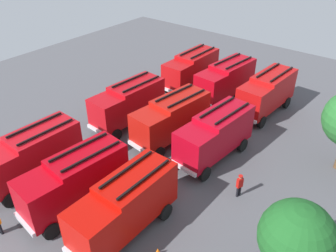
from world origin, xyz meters
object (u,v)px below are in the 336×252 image
(tree_1, at_px, (297,238))
(fire_truck_0, at_px, (191,69))
(traffic_cone_1, at_px, (158,252))
(fire_truck_7, at_px, (215,134))
(fire_truck_6, at_px, (267,92))
(fire_truck_2, at_px, (32,154))
(traffic_cone_2, at_px, (187,108))
(firefighter_2, at_px, (204,110))
(fire_truck_4, at_px, (171,118))
(firefighter_0, at_px, (185,63))
(traffic_cone_0, at_px, (63,180))
(fire_truck_3, at_px, (225,79))
(fire_truck_1, at_px, (128,102))
(fire_truck_5, at_px, (75,179))
(firefighter_1, at_px, (240,185))
(fire_truck_8, at_px, (125,205))

(tree_1, bearing_deg, fire_truck_0, -133.19)
(traffic_cone_1, bearing_deg, fire_truck_7, -165.85)
(fire_truck_6, height_order, tree_1, tree_1)
(fire_truck_7, bearing_deg, fire_truck_2, -35.69)
(traffic_cone_2, bearing_deg, firefighter_2, 85.29)
(fire_truck_4, relative_size, firefighter_0, 4.60)
(firefighter_0, xyz_separation_m, tree_1, (19.85, 20.77, 2.90))
(traffic_cone_0, distance_m, traffic_cone_1, 9.16)
(fire_truck_3, distance_m, firefighter_2, 4.80)
(fire_truck_2, distance_m, traffic_cone_1, 11.34)
(fire_truck_3, relative_size, traffic_cone_0, 10.60)
(fire_truck_1, xyz_separation_m, fire_truck_3, (-9.60, 4.26, 0.00))
(fire_truck_5, height_order, fire_truck_7, same)
(firefighter_0, relative_size, traffic_cone_1, 2.89)
(fire_truck_6, height_order, firefighter_0, fire_truck_6)
(fire_truck_0, distance_m, fire_truck_3, 4.25)
(fire_truck_4, relative_size, firefighter_1, 4.14)
(fire_truck_1, xyz_separation_m, traffic_cone_0, (8.94, 2.03, -1.80))
(fire_truck_5, xyz_separation_m, traffic_cone_0, (-0.58, -2.44, -1.80))
(fire_truck_1, height_order, traffic_cone_2, fire_truck_1)
(firefighter_2, bearing_deg, traffic_cone_2, 118.50)
(fire_truck_6, bearing_deg, fire_truck_7, 3.45)
(fire_truck_5, relative_size, traffic_cone_1, 13.27)
(fire_truck_4, bearing_deg, fire_truck_6, 162.52)
(fire_truck_5, distance_m, tree_1, 13.44)
(fire_truck_2, height_order, firefighter_2, fire_truck_2)
(fire_truck_3, bearing_deg, fire_truck_6, 95.25)
(fire_truck_4, height_order, firefighter_2, fire_truck_4)
(fire_truck_7, distance_m, firefighter_2, 6.10)
(fire_truck_6, bearing_deg, fire_truck_1, -38.79)
(fire_truck_2, xyz_separation_m, traffic_cone_2, (-14.86, 2.80, -1.84))
(fire_truck_6, height_order, traffic_cone_1, fire_truck_6)
(firefighter_0, bearing_deg, fire_truck_5, -44.25)
(fire_truck_0, xyz_separation_m, traffic_cone_2, (4.49, 2.79, -1.84))
(firefighter_0, bearing_deg, fire_truck_7, -19.60)
(tree_1, bearing_deg, traffic_cone_1, -68.06)
(fire_truck_8, xyz_separation_m, tree_1, (-2.37, 9.00, 1.65))
(fire_truck_5, xyz_separation_m, firefighter_0, (-22.59, -7.72, -1.26))
(traffic_cone_2, bearing_deg, fire_truck_1, -28.39)
(fire_truck_6, xyz_separation_m, firefighter_1, (11.80, 3.70, -1.14))
(fire_truck_1, distance_m, fire_truck_5, 10.52)
(fire_truck_4, xyz_separation_m, firefighter_2, (-4.68, 0.21, -1.26))
(fire_truck_2, relative_size, traffic_cone_2, 11.49)
(fire_truck_5, bearing_deg, fire_truck_0, -161.08)
(fire_truck_2, xyz_separation_m, traffic_cone_1, (-0.36, 11.18, -1.87))
(firefighter_1, bearing_deg, fire_truck_0, -22.19)
(fire_truck_1, bearing_deg, firefighter_0, -162.51)
(fire_truck_4, height_order, traffic_cone_0, fire_truck_4)
(fire_truck_0, bearing_deg, tree_1, 47.58)
(fire_truck_1, distance_m, fire_truck_2, 9.69)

